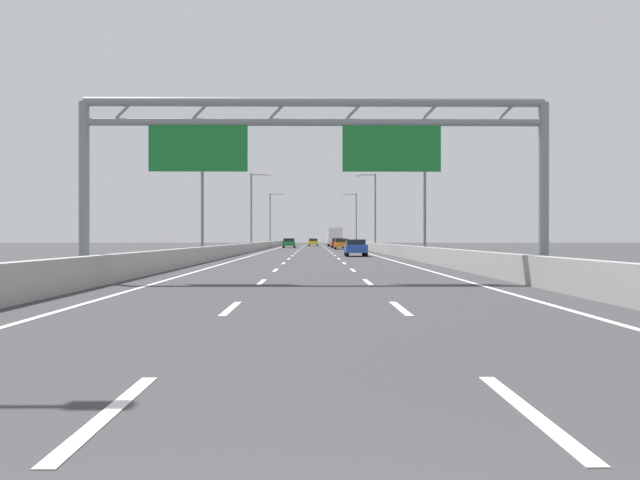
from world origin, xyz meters
The scene contains 55 objects.
ground_plane centered at (0.00, 100.00, 0.00)m, with size 260.00×260.00×0.00m, color #38383A.
lane_dash_left_0 centered at (-1.80, 3.50, 0.01)m, with size 0.16×3.00×0.01m, color white.
lane_dash_left_1 centered at (-1.80, 12.50, 0.01)m, with size 0.16×3.00×0.01m, color white.
lane_dash_left_2 centered at (-1.80, 21.50, 0.01)m, with size 0.16×3.00×0.01m, color white.
lane_dash_left_3 centered at (-1.80, 30.50, 0.01)m, with size 0.16×3.00×0.01m, color white.
lane_dash_left_4 centered at (-1.80, 39.50, 0.01)m, with size 0.16×3.00×0.01m, color white.
lane_dash_left_5 centered at (-1.80, 48.50, 0.01)m, with size 0.16×3.00×0.01m, color white.
lane_dash_left_6 centered at (-1.80, 57.50, 0.01)m, with size 0.16×3.00×0.01m, color white.
lane_dash_left_7 centered at (-1.80, 66.50, 0.01)m, with size 0.16×3.00×0.01m, color white.
lane_dash_left_8 centered at (-1.80, 75.50, 0.01)m, with size 0.16×3.00×0.01m, color white.
lane_dash_left_9 centered at (-1.80, 84.50, 0.01)m, with size 0.16×3.00×0.01m, color white.
lane_dash_left_10 centered at (-1.80, 93.50, 0.01)m, with size 0.16×3.00×0.01m, color white.
lane_dash_left_11 centered at (-1.80, 102.50, 0.01)m, with size 0.16×3.00×0.01m, color white.
lane_dash_left_12 centered at (-1.80, 111.50, 0.01)m, with size 0.16×3.00×0.01m, color white.
lane_dash_left_13 centered at (-1.80, 120.50, 0.01)m, with size 0.16×3.00×0.01m, color white.
lane_dash_left_14 centered at (-1.80, 129.50, 0.01)m, with size 0.16×3.00×0.01m, color white.
lane_dash_left_15 centered at (-1.80, 138.50, 0.01)m, with size 0.16×3.00×0.01m, color white.
lane_dash_left_16 centered at (-1.80, 147.50, 0.01)m, with size 0.16×3.00×0.01m, color white.
lane_dash_left_17 centered at (-1.80, 156.50, 0.01)m, with size 0.16×3.00×0.01m, color white.
lane_dash_right_0 centered at (1.80, 3.50, 0.01)m, with size 0.16×3.00×0.01m, color white.
lane_dash_right_1 centered at (1.80, 12.50, 0.01)m, with size 0.16×3.00×0.01m, color white.
lane_dash_right_2 centered at (1.80, 21.50, 0.01)m, with size 0.16×3.00×0.01m, color white.
lane_dash_right_3 centered at (1.80, 30.50, 0.01)m, with size 0.16×3.00×0.01m, color white.
lane_dash_right_4 centered at (1.80, 39.50, 0.01)m, with size 0.16×3.00×0.01m, color white.
lane_dash_right_5 centered at (1.80, 48.50, 0.01)m, with size 0.16×3.00×0.01m, color white.
lane_dash_right_6 centered at (1.80, 57.50, 0.01)m, with size 0.16×3.00×0.01m, color white.
lane_dash_right_7 centered at (1.80, 66.50, 0.01)m, with size 0.16×3.00×0.01m, color white.
lane_dash_right_8 centered at (1.80, 75.50, 0.01)m, with size 0.16×3.00×0.01m, color white.
lane_dash_right_9 centered at (1.80, 84.50, 0.01)m, with size 0.16×3.00×0.01m, color white.
lane_dash_right_10 centered at (1.80, 93.50, 0.01)m, with size 0.16×3.00×0.01m, color white.
lane_dash_right_11 centered at (1.80, 102.50, 0.01)m, with size 0.16×3.00×0.01m, color white.
lane_dash_right_12 centered at (1.80, 111.50, 0.01)m, with size 0.16×3.00×0.01m, color white.
lane_dash_right_13 centered at (1.80, 120.50, 0.01)m, with size 0.16×3.00×0.01m, color white.
lane_dash_right_14 centered at (1.80, 129.50, 0.01)m, with size 0.16×3.00×0.01m, color white.
lane_dash_right_15 centered at (1.80, 138.50, 0.01)m, with size 0.16×3.00×0.01m, color white.
lane_dash_right_16 centered at (1.80, 147.50, 0.01)m, with size 0.16×3.00×0.01m, color white.
lane_dash_right_17 centered at (1.80, 156.50, 0.01)m, with size 0.16×3.00×0.01m, color white.
edge_line_left centered at (-5.25, 88.00, 0.01)m, with size 0.16×176.00×0.01m, color white.
edge_line_right centered at (5.25, 88.00, 0.01)m, with size 0.16×176.00×0.01m, color white.
barrier_left centered at (-6.90, 110.00, 0.47)m, with size 0.45×220.00×0.95m.
barrier_right centered at (6.90, 110.00, 0.47)m, with size 0.45×220.00×0.95m.
sign_gantry centered at (-0.16, 21.99, 4.81)m, with size 16.25×0.36×6.36m.
streetlamp_left_mid centered at (-7.47, 46.64, 5.40)m, with size 2.58×0.28×9.50m.
streetlamp_right_mid centered at (7.47, 46.64, 5.40)m, with size 2.58×0.28×9.50m.
streetlamp_left_far centered at (-7.47, 85.66, 5.40)m, with size 2.58×0.28×9.50m.
streetlamp_right_far centered at (7.47, 85.66, 5.40)m, with size 2.58×0.28×9.50m.
streetlamp_left_distant centered at (-7.47, 124.67, 5.40)m, with size 2.58×0.28×9.50m.
streetlamp_right_distant centered at (7.47, 124.67, 5.40)m, with size 2.58×0.28×9.50m.
orange_car centered at (3.74, 91.40, 0.75)m, with size 1.88×4.23×1.42m.
silver_car centered at (3.72, 133.21, 0.78)m, with size 1.80×4.56×1.56m.
green_car centered at (-3.77, 107.91, 0.75)m, with size 1.90×4.39×1.45m.
red_car centered at (3.57, 102.29, 0.77)m, with size 1.79×4.28×1.48m.
blue_car centered at (3.45, 55.65, 0.72)m, with size 1.72×4.12×1.38m.
yellow_car centered at (-0.01, 130.45, 0.73)m, with size 1.75×4.36×1.41m.
box_truck centered at (3.84, 123.95, 1.76)m, with size 2.46×8.90×3.28m.
Camera 1 is at (-0.06, -2.60, 1.50)m, focal length 40.00 mm.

